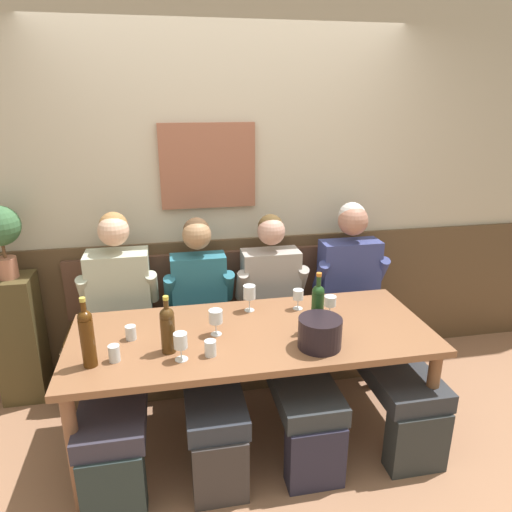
% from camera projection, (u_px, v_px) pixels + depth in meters
% --- Properties ---
extents(ground_plane, '(6.80, 6.80, 0.02)m').
position_uv_depth(ground_plane, '(256.00, 451.00, 2.83)').
color(ground_plane, '#9B6B4D').
rests_on(ground_plane, ground).
extents(room_wall_back, '(6.80, 0.12, 2.80)m').
position_uv_depth(room_wall_back, '(227.00, 187.00, 3.38)').
color(room_wall_back, '#C2B49C').
rests_on(room_wall_back, ground).
extents(wood_wainscot_panel, '(6.80, 0.03, 1.02)m').
position_uv_depth(wood_wainscot_panel, '(230.00, 302.00, 3.62)').
color(wood_wainscot_panel, brown).
rests_on(wood_wainscot_panel, ground).
extents(wall_bench, '(2.37, 0.42, 0.94)m').
position_uv_depth(wall_bench, '(235.00, 342.00, 3.50)').
color(wall_bench, brown).
rests_on(wall_bench, ground).
extents(dining_table, '(2.07, 0.85, 0.74)m').
position_uv_depth(dining_table, '(252.00, 344.00, 2.72)').
color(dining_table, brown).
rests_on(dining_table, ground).
extents(person_right_seat, '(0.52, 1.31, 1.32)m').
position_uv_depth(person_right_seat, '(118.00, 331.00, 2.91)').
color(person_right_seat, '#253131').
rests_on(person_right_seat, ground).
extents(person_center_right_seat, '(0.48, 1.30, 1.25)m').
position_uv_depth(person_center_right_seat, '(205.00, 333.00, 2.97)').
color(person_center_right_seat, '#35302F').
rests_on(person_center_right_seat, ground).
extents(person_center_left_seat, '(0.51, 1.30, 1.25)m').
position_uv_depth(person_center_left_seat, '(283.00, 325.00, 3.08)').
color(person_center_left_seat, '#252436').
rests_on(person_center_left_seat, ground).
extents(person_left_seat, '(0.54, 1.31, 1.31)m').
position_uv_depth(person_left_seat, '(368.00, 312.00, 3.19)').
color(person_left_seat, '#2B2F2E').
rests_on(person_left_seat, ground).
extents(ice_bucket, '(0.24, 0.24, 0.17)m').
position_uv_depth(ice_bucket, '(320.00, 333.00, 2.50)').
color(ice_bucket, black).
rests_on(ice_bucket, dining_table).
extents(wine_bottle_amber_mid, '(0.07, 0.07, 0.36)m').
position_uv_depth(wine_bottle_amber_mid, '(318.00, 306.00, 2.65)').
color(wine_bottle_amber_mid, '#1E411A').
rests_on(wine_bottle_amber_mid, dining_table).
extents(wine_bottle_green_tall, '(0.07, 0.07, 0.37)m').
position_uv_depth(wine_bottle_green_tall, '(87.00, 336.00, 2.30)').
color(wine_bottle_green_tall, '#49280B').
rests_on(wine_bottle_green_tall, dining_table).
extents(wine_bottle_clear_water, '(0.08, 0.08, 0.32)m').
position_uv_depth(wine_bottle_clear_water, '(168.00, 328.00, 2.43)').
color(wine_bottle_clear_water, '#472D12').
rests_on(wine_bottle_clear_water, dining_table).
extents(wine_glass_left_end, '(0.07, 0.07, 0.15)m').
position_uv_depth(wine_glass_left_end, '(181.00, 342.00, 2.37)').
color(wine_glass_left_end, silver).
rests_on(wine_glass_left_end, dining_table).
extents(wine_glass_center_rear, '(0.07, 0.07, 0.13)m').
position_uv_depth(wine_glass_center_rear, '(298.00, 295.00, 2.94)').
color(wine_glass_center_rear, silver).
rests_on(wine_glass_center_rear, dining_table).
extents(wine_glass_center_front, '(0.08, 0.08, 0.17)m').
position_uv_depth(wine_glass_center_front, '(249.00, 293.00, 2.91)').
color(wine_glass_center_front, silver).
rests_on(wine_glass_center_front, dining_table).
extents(wine_glass_mid_left, '(0.07, 0.07, 0.14)m').
position_uv_depth(wine_glass_mid_left, '(330.00, 302.00, 2.82)').
color(wine_glass_mid_left, silver).
rests_on(wine_glass_mid_left, dining_table).
extents(wine_glass_by_bottle, '(0.08, 0.08, 0.15)m').
position_uv_depth(wine_glass_by_bottle, '(216.00, 318.00, 2.62)').
color(wine_glass_by_bottle, silver).
rests_on(wine_glass_by_bottle, dining_table).
extents(water_tumbler_left, '(0.06, 0.06, 0.08)m').
position_uv_depth(water_tumbler_left, '(131.00, 333.00, 2.59)').
color(water_tumbler_left, silver).
rests_on(water_tumbler_left, dining_table).
extents(water_tumbler_center, '(0.06, 0.06, 0.08)m').
position_uv_depth(water_tumbler_center, '(210.00, 348.00, 2.43)').
color(water_tumbler_center, silver).
rests_on(water_tumbler_center, dining_table).
extents(water_tumbler_right, '(0.06, 0.06, 0.09)m').
position_uv_depth(water_tumbler_right, '(114.00, 353.00, 2.38)').
color(water_tumbler_right, silver).
rests_on(water_tumbler_right, dining_table).
extents(corner_pedestal, '(0.28, 0.28, 0.90)m').
position_uv_depth(corner_pedestal, '(20.00, 338.00, 3.21)').
color(corner_pedestal, '#4C3E21').
rests_on(corner_pedestal, ground).
extents(potted_plant, '(0.26, 0.26, 0.48)m').
position_uv_depth(potted_plant, '(0.00, 231.00, 2.96)').
color(potted_plant, '#B77055').
rests_on(potted_plant, corner_pedestal).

